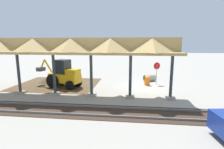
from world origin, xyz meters
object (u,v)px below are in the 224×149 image
at_px(stop_sign, 157,69).
at_px(concrete_pipe, 150,78).
at_px(backhoe, 64,75).
at_px(traffic_barrel, 147,81).

relative_size(stop_sign, concrete_pipe, 1.54).
xyz_separation_m(stop_sign, concrete_pipe, (0.57, -1.44, -1.33)).
distance_m(backhoe, traffic_barrel, 8.78).
bearing_deg(traffic_barrel, backhoe, 11.98).
height_order(backhoe, concrete_pipe, backhoe).
xyz_separation_m(stop_sign, traffic_barrel, (1.02, 0.51, -1.28)).
xyz_separation_m(concrete_pipe, traffic_barrel, (0.44, 1.95, 0.05)).
xyz_separation_m(backhoe, concrete_pipe, (-8.99, -3.76, -0.87)).
relative_size(concrete_pipe, traffic_barrel, 1.73).
relative_size(stop_sign, traffic_barrel, 2.67).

